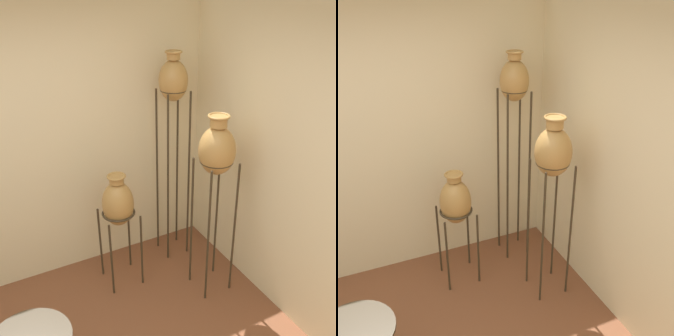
{
  "view_description": "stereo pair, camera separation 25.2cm",
  "coord_description": "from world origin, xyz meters",
  "views": [
    {
      "loc": [
        -0.24,
        -1.44,
        2.68
      ],
      "look_at": [
        1.25,
        1.34,
        1.15
      ],
      "focal_mm": 42.0,
      "sensor_mm": 36.0,
      "label": 1
    },
    {
      "loc": [
        -0.02,
        -1.55,
        2.68
      ],
      "look_at": [
        1.25,
        1.34,
        1.15
      ],
      "focal_mm": 42.0,
      "sensor_mm": 36.0,
      "label": 2
    }
  ],
  "objects": [
    {
      "name": "vase_stand_tall",
      "position": [
        1.46,
        1.62,
        1.77
      ],
      "size": [
        0.27,
        0.27,
        2.11
      ],
      "color": "#382D1E",
      "rests_on": "ground_plane"
    },
    {
      "name": "wall_back",
      "position": [
        0.0,
        1.92,
        1.35
      ],
      "size": [
        7.77,
        0.06,
        2.7
      ],
      "color": "beige",
      "rests_on": "ground_plane"
    },
    {
      "name": "vase_stand_medium",
      "position": [
        1.51,
        0.96,
        1.38
      ],
      "size": [
        0.31,
        0.31,
        1.71
      ],
      "color": "#382D1E",
      "rests_on": "ground_plane"
    },
    {
      "name": "vase_stand_short",
      "position": [
        0.8,
        1.44,
        0.85
      ],
      "size": [
        0.32,
        0.32,
        1.14
      ],
      "color": "#382D1E",
      "rests_on": "ground_plane"
    }
  ]
}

